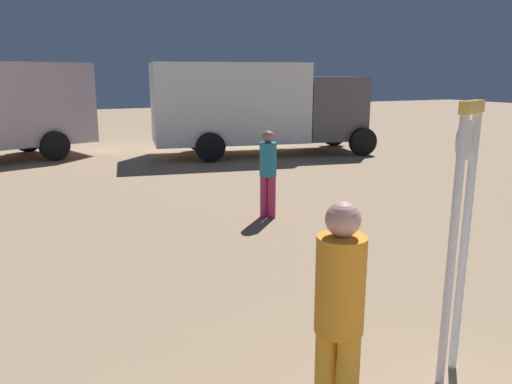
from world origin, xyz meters
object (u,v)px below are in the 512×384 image
at_px(person_near_clock, 339,313).
at_px(box_truck_near, 255,105).
at_px(standing_clock, 460,222).
at_px(person_distant, 268,170).

bearing_deg(person_near_clock, box_truck_near, 67.09).
height_order(standing_clock, person_near_clock, standing_clock).
bearing_deg(person_distant, box_truck_near, 66.43).
relative_size(standing_clock, person_distant, 1.48).
relative_size(standing_clock, box_truck_near, 0.32).
bearing_deg(box_truck_near, standing_clock, -107.75).
height_order(person_distant, box_truck_near, box_truck_near).
bearing_deg(standing_clock, person_distant, 80.82).
distance_m(person_distant, box_truck_near, 7.68).
distance_m(person_near_clock, person_distant, 5.81).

